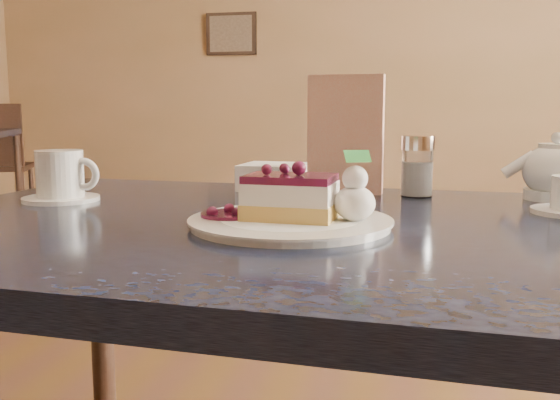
% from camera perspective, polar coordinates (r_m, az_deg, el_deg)
% --- Properties ---
extents(main_table, '(1.34, 0.93, 0.81)m').
position_cam_1_polar(main_table, '(0.98, 1.75, -6.79)').
color(main_table, '#1B2340').
rests_on(main_table, ground).
extents(dessert_plate, '(0.29, 0.29, 0.01)m').
position_cam_1_polar(dessert_plate, '(0.91, 0.96, -2.12)').
color(dessert_plate, white).
rests_on(dessert_plate, main_table).
extents(cheesecake_slice, '(0.13, 0.10, 0.06)m').
position_cam_1_polar(cheesecake_slice, '(0.90, 0.96, 0.25)').
color(cheesecake_slice, '#D6A552').
rests_on(cheesecake_slice, dessert_plate).
extents(whipped_cream, '(0.06, 0.06, 0.05)m').
position_cam_1_polar(whipped_cream, '(0.90, 6.84, -0.27)').
color(whipped_cream, white).
rests_on(whipped_cream, dessert_plate).
extents(berry_sauce, '(0.09, 0.09, 0.01)m').
position_cam_1_polar(berry_sauce, '(0.93, -4.63, -1.35)').
color(berry_sauce, '#4B1323').
rests_on(berry_sauce, dessert_plate).
extents(coffee_set, '(0.15, 0.14, 0.09)m').
position_cam_1_polar(coffee_set, '(1.23, -19.35, 1.89)').
color(coffee_set, white).
rests_on(coffee_set, main_table).
extents(tea_set, '(0.17, 0.29, 0.11)m').
position_cam_1_polar(tea_set, '(1.25, 24.04, 1.93)').
color(tea_set, white).
rests_on(tea_set, main_table).
extents(menu_card, '(0.15, 0.04, 0.24)m').
position_cam_1_polar(menu_card, '(1.27, 6.01, 5.97)').
color(menu_card, beige).
rests_on(menu_card, main_table).
extents(sugar_shaker, '(0.06, 0.06, 0.12)m').
position_cam_1_polar(sugar_shaker, '(1.25, 12.43, 3.08)').
color(sugar_shaker, white).
rests_on(sugar_shaker, main_table).
extents(napkin_stack, '(0.14, 0.14, 0.05)m').
position_cam_1_polar(napkin_stack, '(1.34, -0.59, 2.16)').
color(napkin_stack, white).
rests_on(napkin_stack, main_table).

